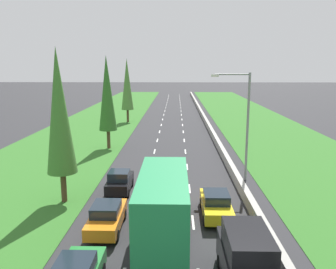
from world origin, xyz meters
TOP-DOWN VIEW (x-y plane):
  - ground_plane at (0.00, 60.00)m, footprint 300.00×300.00m
  - grass_verge_left at (-12.65, 60.00)m, footprint 14.00×140.00m
  - grass_verge_right at (14.35, 60.00)m, footprint 14.00×140.00m
  - median_barrier at (5.70, 60.00)m, footprint 0.44×120.00m
  - lane_markings at (0.00, 60.00)m, footprint 3.64×116.00m
  - green_box_truck_centre_lane at (0.03, 18.29)m, footprint 2.46×9.40m
  - black_van_right_lane at (3.66, 14.47)m, footprint 1.96×4.90m
  - orange_sedan_left_lane_third at (-3.38, 19.94)m, footprint 1.82×4.50m
  - yellow_sedan_right_lane at (3.25, 21.96)m, footprint 1.82×4.50m
  - black_hatchback_left_lane at (-3.62, 26.19)m, footprint 1.74×3.90m
  - poplar_tree_second at (-7.25, 24.10)m, footprint 2.07×2.07m
  - poplar_tree_third at (-7.21, 40.41)m, footprint 2.07×2.07m
  - poplar_tree_fourth at (-7.63, 59.75)m, footprint 2.07×2.07m
  - street_light_mast at (6.23, 29.28)m, footprint 3.20×0.28m

SIDE VIEW (x-z plane):
  - ground_plane at x=0.00m, z-range 0.00..0.00m
  - lane_markings at x=0.00m, z-range 0.00..0.01m
  - grass_verge_left at x=-12.65m, z-range 0.00..0.04m
  - grass_verge_right at x=14.35m, z-range 0.00..0.04m
  - median_barrier at x=5.70m, z-range 0.00..0.85m
  - orange_sedan_left_lane_third at x=-3.38m, z-range -0.01..1.63m
  - yellow_sedan_right_lane at x=3.25m, z-range -0.01..1.63m
  - black_hatchback_left_lane at x=-3.62m, z-range -0.02..1.70m
  - black_van_right_lane at x=3.66m, z-range -0.01..2.81m
  - green_box_truck_centre_lane at x=0.03m, z-range 0.09..4.27m
  - street_light_mast at x=6.23m, z-range 0.73..9.73m
  - poplar_tree_third at x=-7.21m, z-range 1.05..11.81m
  - poplar_tree_fourth at x=-7.63m, z-range 1.05..11.85m
  - poplar_tree_second at x=-7.25m, z-range 1.05..11.86m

